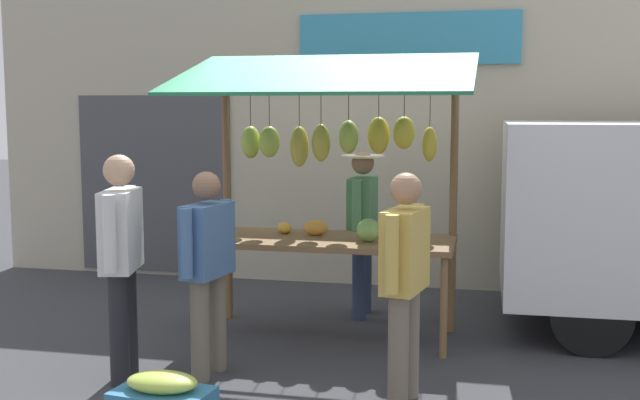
# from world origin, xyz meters

# --- Properties ---
(ground_plane) EXTENTS (40.00, 40.00, 0.00)m
(ground_plane) POSITION_xyz_m (0.00, 0.00, 0.00)
(ground_plane) COLOR #38383D
(street_backdrop) EXTENTS (9.00, 0.30, 3.40)m
(street_backdrop) POSITION_xyz_m (0.05, -2.20, 1.70)
(street_backdrop) COLOR #B2A893
(street_backdrop) RESTS_ON ground
(market_stall) EXTENTS (2.50, 1.46, 2.50)m
(market_stall) POSITION_xyz_m (-0.00, -0.07, 1.56)
(market_stall) COLOR brown
(market_stall) RESTS_ON ground
(vendor_with_sunhat) EXTENTS (0.41, 0.69, 1.59)m
(vendor_with_sunhat) POSITION_xyz_m (-0.18, -0.75, 0.94)
(vendor_with_sunhat) COLOR navy
(vendor_with_sunhat) RESTS_ON ground
(shopper_in_striped_shirt) EXTENTS (0.30, 0.66, 1.55)m
(shopper_in_striped_shirt) POSITION_xyz_m (0.66, 1.19, 0.88)
(shopper_in_striped_shirt) COLOR #726656
(shopper_in_striped_shirt) RESTS_ON ground
(shopper_in_grey_tee) EXTENTS (0.30, 0.67, 1.59)m
(shopper_in_grey_tee) POSITION_xyz_m (-0.84, 1.42, 0.91)
(shopper_in_grey_tee) COLOR #726656
(shopper_in_grey_tee) RESTS_ON ground
(shopper_with_ponytail) EXTENTS (0.32, 0.70, 1.68)m
(shopper_with_ponytail) POSITION_xyz_m (1.25, 1.41, 0.98)
(shopper_with_ponytail) COLOR #232328
(shopper_with_ponytail) RESTS_ON ground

